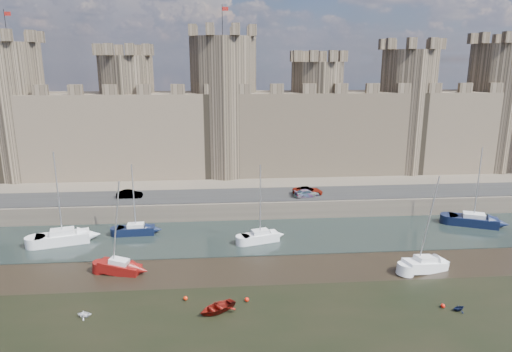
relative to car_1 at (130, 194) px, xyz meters
The scene contains 19 objects.
water_channel 15.79m from the car_1, 39.85° to the right, with size 160.00×12.00×0.08m, color black.
quay 28.72m from the car_1, 65.49° to the left, with size 160.00×60.00×2.50m, color #4C443A.
road 11.90m from the car_1, ahead, with size 160.00×7.00×0.10m, color black.
castle 19.96m from the car_1, 51.36° to the left, with size 108.50×11.00×29.00m.
car_1 is the anchor object (origin of this frame).
car_2 25.57m from the car_1, ahead, with size 1.57×3.85×1.12m, color gray.
car_3 25.84m from the car_1, ahead, with size 2.03×4.41×1.22m, color gray.
sailboat_0 12.31m from the car_1, 120.97° to the right, with size 6.51×3.93×11.39m.
sailboat_1 8.69m from the car_1, 75.19° to the right, with size 4.69×2.01×9.24m.
sailboat_2 21.50m from the car_1, 33.60° to the right, with size 4.82×2.96×9.73m.
sailboat_3 47.87m from the car_1, 10.12° to the right, with size 6.56×4.68×10.74m.
sailboat_4 19.26m from the car_1, 83.05° to the right, with size 4.57×2.61×10.07m.
sailboat_5 40.51m from the car_1, 31.30° to the right, with size 5.18×3.14×10.46m.
dinghy_3 27.62m from the car_1, 87.88° to the right, with size 1.09×0.67×1.26m, color white.
dinghy_4 30.28m from the car_1, 65.44° to the right, with size 2.49×0.72×3.48m, color maroon.
dinghy_7 44.90m from the car_1, 40.41° to the right, with size 1.03×0.63×1.19m, color black.
buoy_1 27.10m from the car_1, 69.14° to the right, with size 0.41×0.41×0.41m, color red.
buoy_3 30.21m from the car_1, 59.41° to the right, with size 0.42×0.42×0.42m, color red.
buoy_5 43.63m from the car_1, 40.77° to the right, with size 0.41×0.41×0.41m, color red.
Camera 1 is at (1.20, -30.10, 21.88)m, focal length 32.00 mm.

